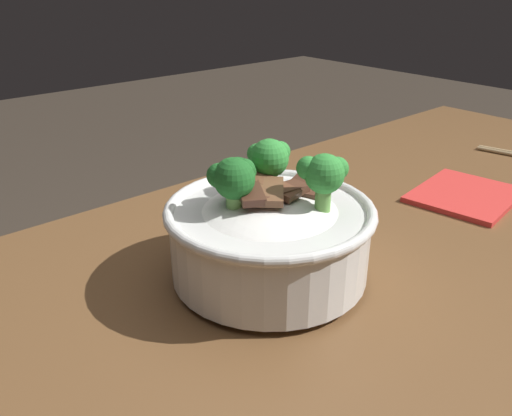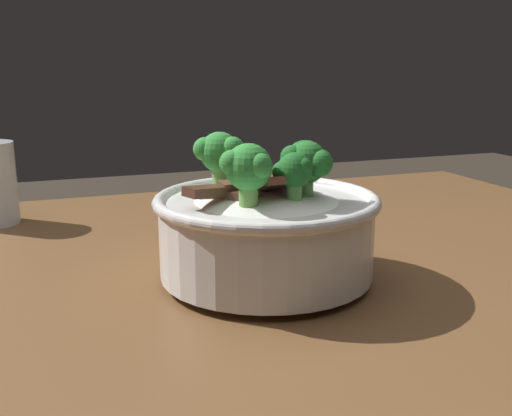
% 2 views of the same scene
% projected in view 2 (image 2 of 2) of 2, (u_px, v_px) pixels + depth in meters
% --- Properties ---
extents(dining_table, '(1.48, 0.79, 0.82)m').
position_uv_depth(dining_table, '(112.00, 346.00, 0.67)').
color(dining_table, brown).
rests_on(dining_table, ground).
extents(rice_bowl, '(0.23, 0.23, 0.15)m').
position_uv_depth(rice_bowl, '(267.00, 223.00, 0.61)').
color(rice_bowl, white).
rests_on(rice_bowl, dining_table).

